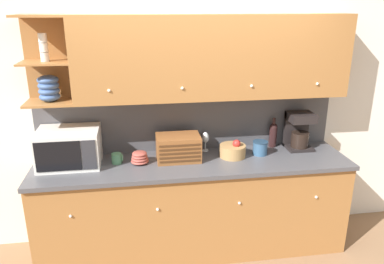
# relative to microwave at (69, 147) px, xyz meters

# --- Properties ---
(ground_plane) EXTENTS (24.00, 24.00, 0.00)m
(ground_plane) POSITION_rel_microwave_xyz_m (1.12, 0.23, -1.11)
(ground_plane) COLOR #896647
(wall_back) EXTENTS (5.32, 0.06, 2.60)m
(wall_back) POSITION_rel_microwave_xyz_m (1.12, 0.26, 0.19)
(wall_back) COLOR white
(wall_back) RESTS_ON ground_plane
(counter_unit) EXTENTS (2.94, 0.68, 0.94)m
(counter_unit) POSITION_rel_microwave_xyz_m (1.12, -0.09, -0.64)
(counter_unit) COLOR #A36B38
(counter_unit) RESTS_ON ground_plane
(backsplash_panel) EXTENTS (2.92, 0.01, 0.56)m
(backsplash_panel) POSITION_rel_microwave_xyz_m (1.12, 0.23, 0.12)
(backsplash_panel) COLOR #4C4C51
(backsplash_panel) RESTS_ON counter_unit
(upper_cabinets) EXTENTS (2.92, 0.35, 0.75)m
(upper_cabinets) POSITION_rel_microwave_xyz_m (1.28, 0.07, 0.77)
(upper_cabinets) COLOR #A36B38
(upper_cabinets) RESTS_ON backsplash_panel
(microwave) EXTENTS (0.54, 0.42, 0.33)m
(microwave) POSITION_rel_microwave_xyz_m (0.00, 0.00, 0.00)
(microwave) COLOR silver
(microwave) RESTS_ON counter_unit
(mug) EXTENTS (0.10, 0.09, 0.10)m
(mug) POSITION_rel_microwave_xyz_m (0.42, -0.03, -0.12)
(mug) COLOR #4C845B
(mug) RESTS_ON counter_unit
(bowl_stack_on_counter) EXTENTS (0.16, 0.16, 0.12)m
(bowl_stack_on_counter) POSITION_rel_microwave_xyz_m (0.62, -0.07, -0.11)
(bowl_stack_on_counter) COLOR #9E473D
(bowl_stack_on_counter) RESTS_ON counter_unit
(bread_box) EXTENTS (0.41, 0.28, 0.24)m
(bread_box) POSITION_rel_microwave_xyz_m (0.99, -0.03, -0.05)
(bread_box) COLOR brown
(bread_box) RESTS_ON counter_unit
(wine_glass) EXTENTS (0.07, 0.07, 0.20)m
(wine_glass) POSITION_rel_microwave_xyz_m (1.28, 0.15, -0.03)
(wine_glass) COLOR silver
(wine_glass) RESTS_ON counter_unit
(fruit_basket) EXTENTS (0.25, 0.25, 0.18)m
(fruit_basket) POSITION_rel_microwave_xyz_m (1.51, -0.04, -0.10)
(fruit_basket) COLOR #A87F4C
(fruit_basket) RESTS_ON counter_unit
(storage_canister) EXTENTS (0.15, 0.15, 0.13)m
(storage_canister) POSITION_rel_microwave_xyz_m (1.79, -0.02, -0.10)
(storage_canister) COLOR #33567A
(storage_canister) RESTS_ON counter_unit
(wine_bottle) EXTENTS (0.08, 0.08, 0.30)m
(wine_bottle) POSITION_rel_microwave_xyz_m (1.99, 0.17, -0.03)
(wine_bottle) COLOR black
(wine_bottle) RESTS_ON counter_unit
(coffee_maker) EXTENTS (0.25, 0.23, 0.37)m
(coffee_maker) POSITION_rel_microwave_xyz_m (2.22, 0.09, 0.02)
(coffee_maker) COLOR black
(coffee_maker) RESTS_ON counter_unit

